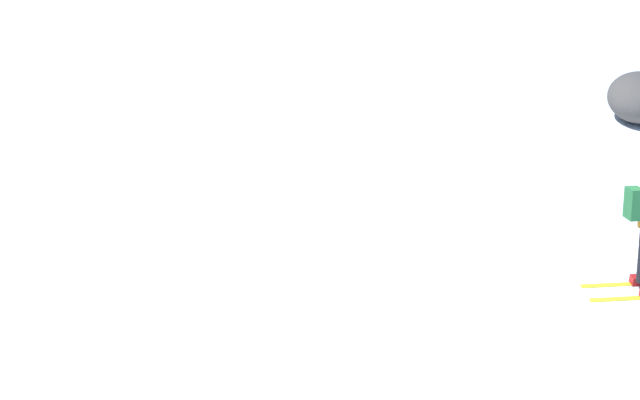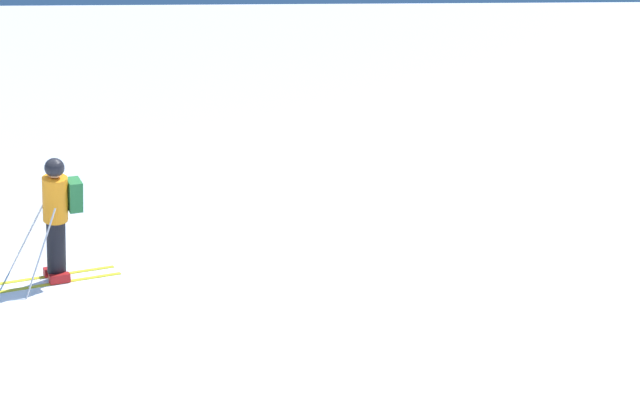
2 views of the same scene
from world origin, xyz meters
name	(u,v)px [view 2 (image 2 of 2)]	position (x,y,z in m)	size (l,w,h in m)	color
ground_plane	(52,303)	(0.00, 0.00, 0.00)	(300.00, 300.00, 0.00)	white
skier	(57,213)	(-0.79, 0.09, 1.04)	(1.24, 1.81, 1.87)	yellow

